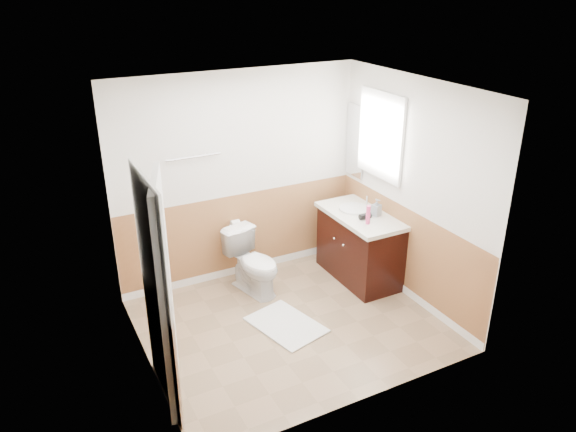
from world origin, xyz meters
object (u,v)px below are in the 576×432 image
lotion_bottle (368,215)px  soap_dispenser (376,207)px  vanity_cabinet (359,248)px  bath_mat (286,325)px  toilet (254,263)px

lotion_bottle → soap_dispenser: bearing=33.7°
vanity_cabinet → soap_dispenser: soap_dispenser is taller
soap_dispenser → bath_mat: bearing=-164.1°
bath_mat → soap_dispenser: size_ratio=3.92×
bath_mat → lotion_bottle: bearing=12.0°
toilet → vanity_cabinet: 1.30m
lotion_bottle → soap_dispenser: 0.26m
toilet → lotion_bottle: 1.43m
lotion_bottle → soap_dispenser: lotion_bottle is taller
toilet → lotion_bottle: size_ratio=3.36×
bath_mat → toilet: bearing=90.0°
toilet → soap_dispenser: 1.56m
vanity_cabinet → lotion_bottle: bearing=-110.4°
bath_mat → soap_dispenser: (1.39, 0.39, 0.94)m
toilet → bath_mat: size_ratio=0.92×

